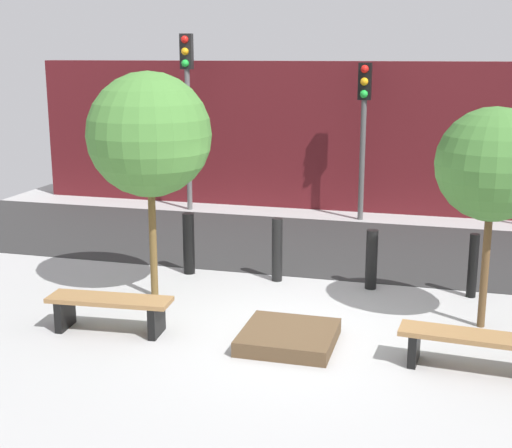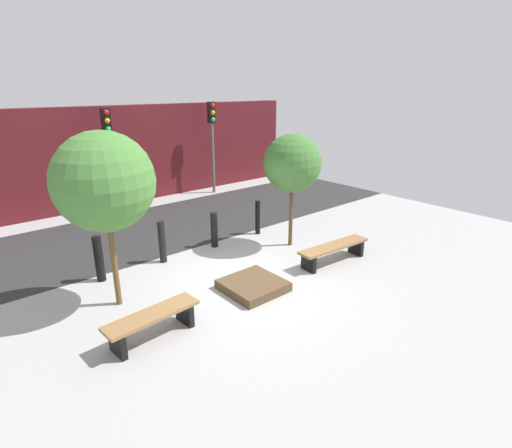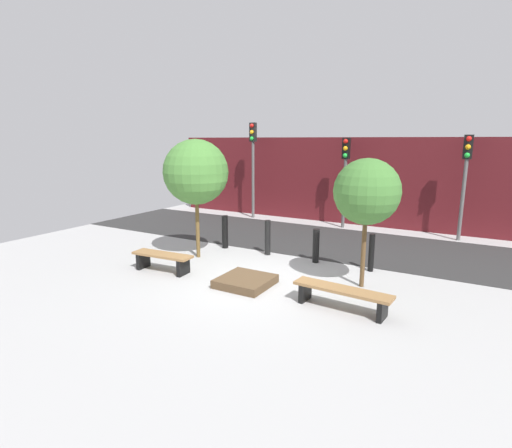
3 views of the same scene
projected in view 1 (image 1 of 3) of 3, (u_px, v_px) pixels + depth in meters
The scene contains 14 objects.
ground_plane at pixel (294, 334), 9.39m from camera, with size 18.00×18.00×0.00m, color #A1A1A1.
road_strip at pixel (344, 247), 13.60m from camera, with size 18.00×4.19×0.01m, color #2B2B2B.
building_facade at pixel (368, 137), 16.39m from camera, with size 16.20×0.50×3.43m, color #511419.
bench_left at pixel (110, 307), 9.40m from camera, with size 1.67×0.57×0.47m.
bench_right at pixel (487, 345), 8.18m from camera, with size 2.02×0.57×0.45m.
planter_bed at pixel (289, 337), 9.03m from camera, with size 1.17×1.17×0.19m, color brown.
tree_behind_left_bench at pixel (149, 135), 10.29m from camera, with size 1.81×1.81×3.36m.
tree_behind_right_bench at pixel (493, 165), 9.13m from camera, with size 1.48×1.48×2.95m.
bollard_far_left at pixel (189, 244), 11.86m from camera, with size 0.19×0.19×1.03m, color black.
bollard_left at pixel (277, 250), 11.47m from camera, with size 0.17×0.17×1.04m, color black.
bollard_center at pixel (372, 259), 11.09m from camera, with size 0.18×0.18×0.94m, color black.
bollard_right at pixel (473, 266), 10.70m from camera, with size 0.14×0.14×0.98m, color black.
traffic_light_west at pixel (187, 91), 16.22m from camera, with size 0.28×0.27×4.03m.
traffic_light_mid_west at pixel (364, 112), 15.28m from camera, with size 0.28×0.27×3.41m.
Camera 1 is at (1.82, -8.61, 3.60)m, focal length 50.00 mm.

